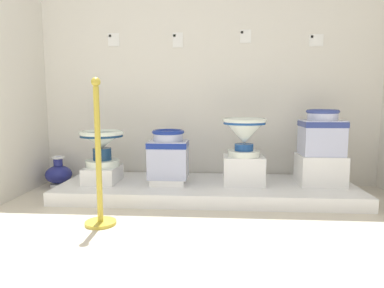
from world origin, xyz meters
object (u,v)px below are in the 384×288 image
object	(u,v)px
antique_toilet_slender_white	(244,132)
info_placard_third	(245,36)
plinth_block_pale_glazed	(169,180)
decorative_vase_corner	(59,174)
antique_toilet_central_ornate	(102,143)
antique_toilet_pale_glazed	(168,153)
info_placard_first	(114,40)
plinth_block_central_ornate	(103,174)
info_placard_fourth	(316,40)
stanchion_post_near_left	(99,176)
info_placard_second	(178,40)
antique_toilet_squat_floral	(322,132)
plinth_block_slender_white	(243,170)
plinth_block_squat_floral	(320,169)

from	to	relation	value
antique_toilet_slender_white	info_placard_third	bearing A→B (deg)	86.16
plinth_block_pale_glazed	decorative_vase_corner	distance (m)	1.21
antique_toilet_central_ornate	antique_toilet_pale_glazed	size ratio (longest dim) A/B	0.93
info_placard_first	info_placard_third	size ratio (longest dim) A/B	1.02
plinth_block_central_ornate	info_placard_fourth	xyz separation A→B (m)	(2.04, 0.47, 1.28)
plinth_block_central_ornate	antique_toilet_slender_white	size ratio (longest dim) A/B	0.97
antique_toilet_pale_glazed	info_placard_third	bearing A→B (deg)	34.11
plinth_block_pale_glazed	stanchion_post_near_left	size ratio (longest dim) A/B	0.30
info_placard_first	info_placard_second	distance (m)	0.66
plinth_block_central_ornate	antique_toilet_slender_white	bearing A→B (deg)	0.92
plinth_block_pale_glazed	antique_toilet_squat_floral	bearing A→B (deg)	3.43
antique_toilet_pale_glazed	info_placard_second	bearing A→B (deg)	85.62
info_placard_first	info_placard_third	xyz separation A→B (m)	(1.35, -0.00, 0.02)
antique_toilet_central_ornate	info_placard_third	xyz separation A→B (m)	(1.35, 0.47, 1.03)
antique_toilet_central_ornate	info_placard_fourth	xyz separation A→B (m)	(2.04, 0.47, 0.98)
info_placard_second	stanchion_post_near_left	world-z (taller)	info_placard_second
plinth_block_central_ornate	info_placard_first	bearing A→B (deg)	90.27
decorative_vase_corner	stanchion_post_near_left	world-z (taller)	stanchion_post_near_left
antique_toilet_slender_white	decorative_vase_corner	world-z (taller)	antique_toilet_slender_white
plinth_block_slender_white	info_placard_second	distance (m)	1.48
antique_toilet_pale_glazed	decorative_vase_corner	bearing A→B (deg)	167.04
plinth_block_squat_floral	antique_toilet_squat_floral	size ratio (longest dim) A/B	0.97
info_placard_second	antique_toilet_squat_floral	bearing A→B (deg)	-16.64
plinth_block_central_ornate	info_placard_fourth	distance (m)	2.46
plinth_block_pale_glazed	antique_toilet_squat_floral	distance (m)	1.46
plinth_block_slender_white	info_placard_first	size ratio (longest dim) A/B	2.79
antique_toilet_pale_glazed	info_placard_first	xyz separation A→B (m)	(-0.63, 0.49, 1.10)
info_placard_first	info_placard_third	distance (m)	1.35
info_placard_third	info_placard_fourth	size ratio (longest dim) A/B	0.96
antique_toilet_slender_white	antique_toilet_squat_floral	world-z (taller)	antique_toilet_squat_floral
antique_toilet_pale_glazed	info_placard_third	size ratio (longest dim) A/B	3.42
antique_toilet_central_ornate	info_placard_first	world-z (taller)	info_placard_first
plinth_block_pale_glazed	antique_toilet_central_ornate	bearing A→B (deg)	178.67
plinth_block_central_ornate	stanchion_post_near_left	size ratio (longest dim) A/B	0.37
plinth_block_pale_glazed	decorative_vase_corner	size ratio (longest dim) A/B	0.99
plinth_block_squat_floral	info_placard_second	world-z (taller)	info_placard_second
plinth_block_pale_glazed	antique_toilet_slender_white	bearing A→B (deg)	2.96
plinth_block_pale_glazed	info_placard_second	size ratio (longest dim) A/B	2.09
antique_toilet_slender_white	info_placard_third	distance (m)	1.03
info_placard_third	decorative_vase_corner	xyz separation A→B (m)	(-1.90, -0.22, -1.39)
plinth_block_squat_floral	info_placard_third	distance (m)	1.49
info_placard_first	info_placard_fourth	bearing A→B (deg)	0.00
plinth_block_squat_floral	antique_toilet_squat_floral	world-z (taller)	antique_toilet_squat_floral
antique_toilet_central_ornate	plinth_block_pale_glazed	distance (m)	0.71
stanchion_post_near_left	antique_toilet_central_ornate	bearing A→B (deg)	107.13
plinth_block_central_ornate	info_placard_second	xyz separation A→B (m)	(0.66, 0.47, 1.30)
antique_toilet_slender_white	info_placard_first	bearing A→B (deg)	161.06
antique_toilet_central_ornate	antique_toilet_slender_white	bearing A→B (deg)	0.92
plinth_block_squat_floral	info_placard_first	world-z (taller)	info_placard_first
antique_toilet_squat_floral	info_placard_third	size ratio (longest dim) A/B	3.20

